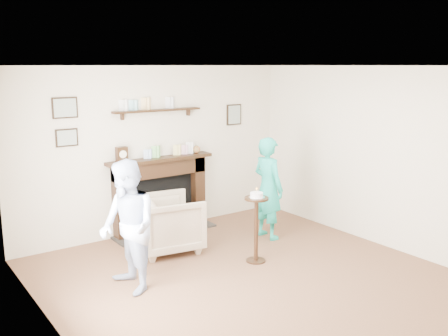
{
  "coord_description": "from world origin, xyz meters",
  "views": [
    {
      "loc": [
        -3.49,
        -4.15,
        2.51
      ],
      "look_at": [
        0.12,
        0.9,
        1.22
      ],
      "focal_mm": 40.0,
      "sensor_mm": 36.0,
      "label": 1
    }
  ],
  "objects_px": {
    "armchair": "(169,250)",
    "pedestal_table": "(256,217)",
    "man": "(131,290)",
    "woman": "(267,237)"
  },
  "relations": [
    {
      "from": "armchair",
      "to": "pedestal_table",
      "type": "xyz_separation_m",
      "value": [
        0.73,
        -1.02,
        0.61
      ]
    },
    {
      "from": "man",
      "to": "woman",
      "type": "height_order",
      "value": "same"
    },
    {
      "from": "armchair",
      "to": "woman",
      "type": "height_order",
      "value": "woman"
    },
    {
      "from": "armchair",
      "to": "man",
      "type": "bearing_deg",
      "value": 140.97
    },
    {
      "from": "armchair",
      "to": "man",
      "type": "xyz_separation_m",
      "value": [
        -0.97,
        -0.85,
        0.0
      ]
    },
    {
      "from": "woman",
      "to": "pedestal_table",
      "type": "bearing_deg",
      "value": 128.11
    },
    {
      "from": "woman",
      "to": "man",
      "type": "bearing_deg",
      "value": 98.22
    },
    {
      "from": "armchair",
      "to": "woman",
      "type": "bearing_deg",
      "value": -95.13
    },
    {
      "from": "armchair",
      "to": "woman",
      "type": "distance_m",
      "value": 1.51
    },
    {
      "from": "armchair",
      "to": "pedestal_table",
      "type": "bearing_deg",
      "value": -134.66
    }
  ]
}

